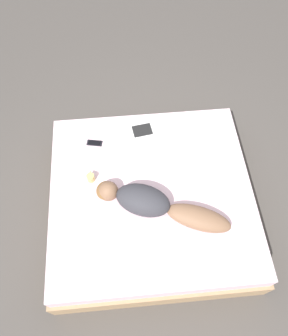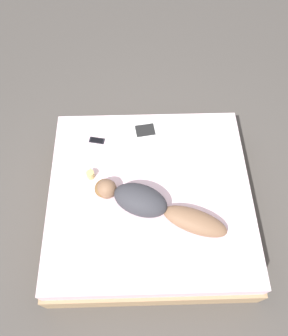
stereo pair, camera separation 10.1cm
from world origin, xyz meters
name	(u,v)px [view 2 (the right image)]	position (x,y,z in m)	size (l,w,h in m)	color
ground_plane	(149,211)	(0.00, 0.00, 0.00)	(12.00, 12.00, 0.00)	#4C4742
bed	(149,202)	(0.00, 0.00, 0.24)	(1.93, 2.01, 0.50)	tan
person	(151,204)	(-0.18, 0.00, 0.60)	(0.68, 1.25, 0.23)	brown
open_magazine	(147,139)	(0.61, 0.01, 0.50)	(0.51, 0.36, 0.01)	white
coffee_mug	(90,174)	(0.18, 0.57, 0.54)	(0.11, 0.07, 0.09)	tan
cell_phone	(97,140)	(0.60, 0.54, 0.50)	(0.10, 0.17, 0.01)	black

